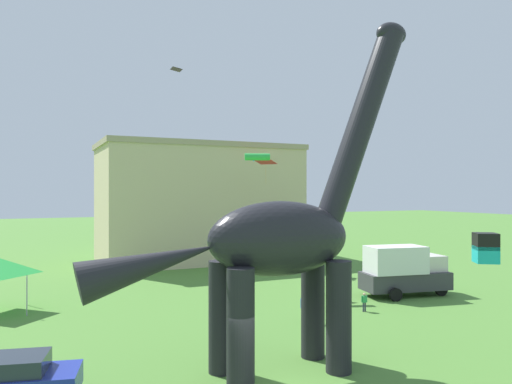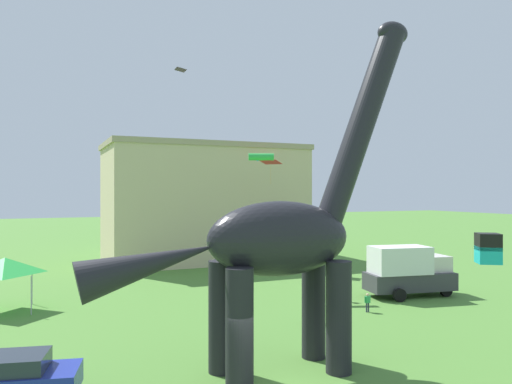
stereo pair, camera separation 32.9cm
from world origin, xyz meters
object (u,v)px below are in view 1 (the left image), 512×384
at_px(dinosaur_sculpture, 278,239).
at_px(festival_canopy_tent, 0,266).
at_px(kite_apex, 486,248).
at_px(kite_near_low, 266,162).
at_px(parked_sedan_left, 8,380).
at_px(parked_box_truck, 404,270).
at_px(kite_mid_right, 257,157).
at_px(person_near_flyer, 305,305).
at_px(person_photographer, 364,300).
at_px(kite_far_left, 176,69).

relative_size(dinosaur_sculpture, festival_canopy_tent, 4.33).
relative_size(kite_apex, kite_near_low, 0.58).
bearing_deg(parked_sedan_left, parked_box_truck, 31.56).
relative_size(parked_sedan_left, parked_box_truck, 0.76).
relative_size(kite_apex, kite_mid_right, 0.69).
height_order(parked_sedan_left, person_near_flyer, parked_sedan_left).
distance_m(person_photographer, kite_apex, 9.04).
height_order(person_near_flyer, kite_apex, kite_apex).
bearing_deg(kite_apex, kite_far_left, 110.41).
distance_m(parked_sedan_left, person_photographer, 18.19).
distance_m(dinosaur_sculpture, kite_mid_right, 15.40).
relative_size(parked_box_truck, person_photographer, 5.66).
height_order(person_photographer, kite_near_low, kite_near_low).
height_order(dinosaur_sculpture, kite_apex, dinosaur_sculpture).
xyz_separation_m(parked_sedan_left, person_near_flyer, (13.32, 4.52, 0.08)).
bearing_deg(kite_mid_right, kite_far_left, 141.99).
bearing_deg(dinosaur_sculpture, parked_sedan_left, -166.79).
relative_size(person_photographer, kite_apex, 0.87).
relative_size(person_near_flyer, kite_near_low, 0.71).
bearing_deg(kite_far_left, parked_sedan_left, -121.18).
height_order(parked_box_truck, festival_canopy_tent, parked_box_truck).
bearing_deg(kite_mid_right, kite_near_low, 60.26).
xyz_separation_m(parked_sedan_left, person_photographer, (17.46, 5.10, -0.18)).
xyz_separation_m(person_near_flyer, kite_near_low, (5.63, 16.12, 8.29)).
height_order(parked_sedan_left, kite_near_low, kite_near_low).
height_order(person_near_flyer, kite_far_left, kite_far_left).
bearing_deg(person_near_flyer, kite_apex, -72.44).
bearing_deg(person_near_flyer, kite_far_left, 96.90).
height_order(parked_sedan_left, kite_mid_right, kite_mid_right).
xyz_separation_m(parked_sedan_left, festival_canopy_tent, (-0.89, 13.31, 1.74)).
bearing_deg(festival_canopy_tent, person_near_flyer, -31.76).
bearing_deg(parked_box_truck, person_near_flyer, -151.63).
height_order(festival_canopy_tent, kite_mid_right, kite_mid_right).
distance_m(dinosaur_sculpture, person_near_flyer, 8.12).
relative_size(person_photographer, kite_near_low, 0.51).
relative_size(festival_canopy_tent, kite_far_left, 3.24).
xyz_separation_m(kite_apex, kite_mid_right, (-2.68, 15.91, 4.57)).
relative_size(person_near_flyer, festival_canopy_tent, 0.46).
distance_m(dinosaur_sculpture, festival_canopy_tent, 17.51).
bearing_deg(parked_box_truck, festival_canopy_tent, 176.26).
bearing_deg(parked_box_truck, parked_sedan_left, -151.15).
relative_size(dinosaur_sculpture, person_photographer, 13.12).
relative_size(parked_sedan_left, kite_far_left, 4.63).
bearing_deg(person_photographer, kite_mid_right, 16.66).
bearing_deg(parked_sedan_left, kite_far_left, 71.98).
height_order(person_photographer, festival_canopy_tent, festival_canopy_tent).
height_order(parked_sedan_left, kite_far_left, kite_far_left).
distance_m(person_photographer, kite_far_left, 19.91).
xyz_separation_m(person_near_flyer, kite_apex, (3.84, -7.62, 3.53)).
bearing_deg(kite_near_low, person_photographer, -95.50).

